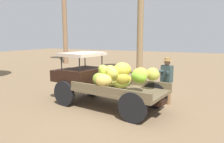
% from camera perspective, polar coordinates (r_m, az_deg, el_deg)
% --- Properties ---
extents(ground_plane, '(60.00, 60.00, 0.00)m').
position_cam_1_polar(ground_plane, '(7.78, -0.13, -9.31)').
color(ground_plane, '#806547').
extents(truck, '(4.60, 2.25, 1.90)m').
position_cam_1_polar(truck, '(7.62, -2.73, -2.23)').
color(truck, black).
rests_on(truck, ground).
extents(farmer, '(0.56, 0.52, 1.73)m').
position_cam_1_polar(farmer, '(8.12, 14.41, -1.63)').
color(farmer, olive).
rests_on(farmer, ground).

